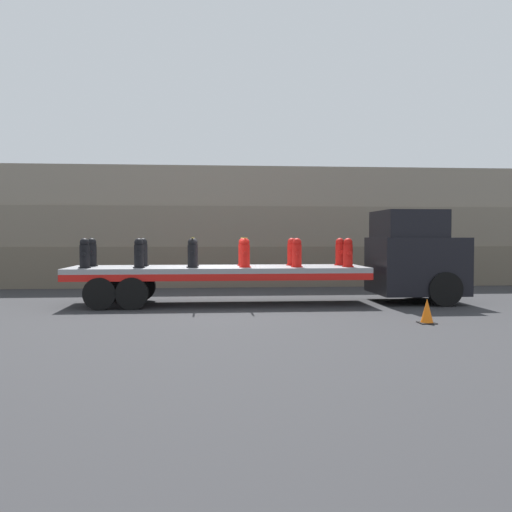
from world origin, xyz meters
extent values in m
plane|color=#2D2D30|center=(0.00, 0.00, 0.00)|extent=(120.00, 120.00, 0.00)
cube|color=#665B4C|center=(0.00, 7.24, 0.84)|extent=(60.00, 3.00, 1.68)
cube|color=#756B5B|center=(0.00, 7.39, 2.52)|extent=(60.00, 3.00, 1.68)
cube|color=gray|center=(0.00, 7.54, 4.21)|extent=(60.00, 3.00, 1.68)
cube|color=black|center=(6.29, 0.00, 1.18)|extent=(2.67, 2.46, 1.78)
cube|color=black|center=(6.03, 0.00, 2.50)|extent=(1.87, 2.26, 0.85)
cube|color=black|center=(7.03, 0.00, 1.53)|extent=(1.07, 2.16, 1.00)
cylinder|color=black|center=(6.76, -1.17, 0.52)|extent=(1.04, 0.28, 1.04)
cylinder|color=black|center=(6.76, 1.17, 0.52)|extent=(1.04, 0.28, 1.04)
cube|color=gray|center=(0.00, 0.00, 1.09)|extent=(9.10, 2.44, 0.15)
cube|color=red|center=(0.00, -1.18, 0.92)|extent=(9.10, 0.08, 0.20)
cube|color=red|center=(0.00, 1.18, 0.92)|extent=(9.10, 0.08, 0.20)
cylinder|color=black|center=(-2.50, -1.12, 0.47)|extent=(0.93, 0.30, 0.93)
cylinder|color=black|center=(-2.50, 1.12, 0.47)|extent=(0.93, 0.30, 0.93)
cylinder|color=black|center=(-3.41, -1.12, 0.47)|extent=(0.93, 0.30, 0.93)
cylinder|color=black|center=(-3.41, 1.12, 0.47)|extent=(0.93, 0.30, 0.93)
cylinder|color=black|center=(-3.95, -0.54, 1.18)|extent=(0.36, 0.36, 0.03)
cylinder|color=black|center=(-3.95, -0.54, 1.51)|extent=(0.29, 0.29, 0.69)
sphere|color=black|center=(-3.95, -0.54, 1.92)|extent=(0.27, 0.27, 0.27)
cylinder|color=black|center=(-3.95, -0.75, 1.60)|extent=(0.13, 0.14, 0.13)
cylinder|color=black|center=(-3.95, -0.32, 1.60)|extent=(0.13, 0.14, 0.13)
cylinder|color=black|center=(-3.95, 0.54, 1.18)|extent=(0.36, 0.36, 0.03)
cylinder|color=black|center=(-3.95, 0.54, 1.51)|extent=(0.29, 0.29, 0.69)
sphere|color=black|center=(-3.95, 0.54, 1.92)|extent=(0.27, 0.27, 0.27)
cylinder|color=black|center=(-3.95, 0.32, 1.60)|extent=(0.13, 0.14, 0.13)
cylinder|color=black|center=(-3.95, 0.75, 1.60)|extent=(0.13, 0.14, 0.13)
cylinder|color=black|center=(-2.37, -0.54, 1.18)|extent=(0.36, 0.36, 0.03)
cylinder|color=black|center=(-2.37, -0.54, 1.51)|extent=(0.29, 0.29, 0.69)
sphere|color=black|center=(-2.37, -0.54, 1.92)|extent=(0.27, 0.27, 0.27)
cylinder|color=black|center=(-2.37, -0.75, 1.60)|extent=(0.13, 0.14, 0.13)
cylinder|color=black|center=(-2.37, -0.32, 1.60)|extent=(0.13, 0.14, 0.13)
cylinder|color=black|center=(-2.37, 0.54, 1.18)|extent=(0.36, 0.36, 0.03)
cylinder|color=black|center=(-2.37, 0.54, 1.51)|extent=(0.29, 0.29, 0.69)
sphere|color=black|center=(-2.37, 0.54, 1.92)|extent=(0.27, 0.27, 0.27)
cylinder|color=black|center=(-2.37, 0.32, 1.60)|extent=(0.13, 0.14, 0.13)
cylinder|color=black|center=(-2.37, 0.75, 1.60)|extent=(0.13, 0.14, 0.13)
cylinder|color=black|center=(-0.79, -0.54, 1.18)|extent=(0.36, 0.36, 0.03)
cylinder|color=black|center=(-0.79, -0.54, 1.51)|extent=(0.29, 0.29, 0.69)
sphere|color=black|center=(-0.79, -0.54, 1.92)|extent=(0.27, 0.27, 0.27)
cylinder|color=black|center=(-0.79, -0.75, 1.60)|extent=(0.13, 0.14, 0.13)
cylinder|color=black|center=(-0.79, -0.32, 1.60)|extent=(0.13, 0.14, 0.13)
cylinder|color=black|center=(-0.79, 0.54, 1.18)|extent=(0.36, 0.36, 0.03)
cylinder|color=black|center=(-0.79, 0.54, 1.51)|extent=(0.29, 0.29, 0.69)
sphere|color=black|center=(-0.79, 0.54, 1.92)|extent=(0.27, 0.27, 0.27)
cylinder|color=black|center=(-0.79, 0.32, 1.60)|extent=(0.13, 0.14, 0.13)
cylinder|color=black|center=(-0.79, 0.75, 1.60)|extent=(0.13, 0.14, 0.13)
cylinder|color=red|center=(0.79, -0.54, 1.18)|extent=(0.36, 0.36, 0.03)
cylinder|color=red|center=(0.79, -0.54, 1.51)|extent=(0.29, 0.29, 0.69)
sphere|color=red|center=(0.79, -0.54, 1.92)|extent=(0.27, 0.27, 0.27)
cylinder|color=red|center=(0.79, -0.75, 1.60)|extent=(0.13, 0.14, 0.13)
cylinder|color=red|center=(0.79, -0.32, 1.60)|extent=(0.13, 0.14, 0.13)
cylinder|color=red|center=(0.79, 0.54, 1.18)|extent=(0.36, 0.36, 0.03)
cylinder|color=red|center=(0.79, 0.54, 1.51)|extent=(0.29, 0.29, 0.69)
sphere|color=red|center=(0.79, 0.54, 1.92)|extent=(0.27, 0.27, 0.27)
cylinder|color=red|center=(0.79, 0.32, 1.60)|extent=(0.13, 0.14, 0.13)
cylinder|color=red|center=(0.79, 0.75, 1.60)|extent=(0.13, 0.14, 0.13)
cylinder|color=red|center=(2.37, -0.54, 1.18)|extent=(0.36, 0.36, 0.03)
cylinder|color=red|center=(2.37, -0.54, 1.51)|extent=(0.29, 0.29, 0.69)
sphere|color=red|center=(2.37, -0.54, 1.92)|extent=(0.27, 0.27, 0.27)
cylinder|color=red|center=(2.37, -0.75, 1.60)|extent=(0.13, 0.14, 0.13)
cylinder|color=red|center=(2.37, -0.32, 1.60)|extent=(0.13, 0.14, 0.13)
cylinder|color=red|center=(2.37, 0.54, 1.18)|extent=(0.36, 0.36, 0.03)
cylinder|color=red|center=(2.37, 0.54, 1.51)|extent=(0.29, 0.29, 0.69)
sphere|color=red|center=(2.37, 0.54, 1.92)|extent=(0.27, 0.27, 0.27)
cylinder|color=red|center=(2.37, 0.32, 1.60)|extent=(0.13, 0.14, 0.13)
cylinder|color=red|center=(2.37, 0.75, 1.60)|extent=(0.13, 0.14, 0.13)
cylinder|color=red|center=(3.95, -0.54, 1.18)|extent=(0.36, 0.36, 0.03)
cylinder|color=red|center=(3.95, -0.54, 1.51)|extent=(0.29, 0.29, 0.69)
sphere|color=red|center=(3.95, -0.54, 1.92)|extent=(0.27, 0.27, 0.27)
cylinder|color=red|center=(3.95, -0.75, 1.60)|extent=(0.13, 0.14, 0.13)
cylinder|color=red|center=(3.95, -0.32, 1.60)|extent=(0.13, 0.14, 0.13)
cylinder|color=red|center=(3.95, 0.54, 1.18)|extent=(0.36, 0.36, 0.03)
cylinder|color=red|center=(3.95, 0.54, 1.51)|extent=(0.29, 0.29, 0.69)
sphere|color=red|center=(3.95, 0.54, 1.92)|extent=(0.27, 0.27, 0.27)
cylinder|color=red|center=(3.95, 0.32, 1.60)|extent=(0.13, 0.14, 0.13)
cylinder|color=red|center=(3.95, 0.75, 1.60)|extent=(0.13, 0.14, 0.13)
cube|color=yellow|center=(-0.79, 0.00, 2.06)|extent=(0.05, 2.64, 0.01)
cube|color=yellow|center=(0.79, 0.00, 2.06)|extent=(0.05, 2.64, 0.01)
cube|color=black|center=(4.94, -4.38, 0.01)|extent=(0.39, 0.39, 0.03)
cone|color=orange|center=(4.94, -4.38, 0.31)|extent=(0.30, 0.30, 0.57)
camera|label=1|loc=(-0.33, -17.67, 2.09)|focal=40.00mm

